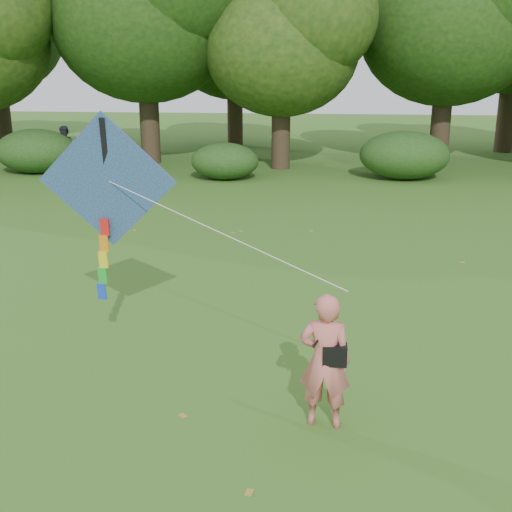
# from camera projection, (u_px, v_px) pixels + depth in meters

# --- Properties ---
(ground) EXTENTS (100.00, 100.00, 0.00)m
(ground) POSITION_uv_depth(u_px,v_px,m) (328.00, 408.00, 8.65)
(ground) COLOR #265114
(ground) RESTS_ON ground
(man_kite_flyer) EXTENTS (0.69, 0.49, 1.78)m
(man_kite_flyer) POSITION_uv_depth(u_px,v_px,m) (325.00, 361.00, 8.01)
(man_kite_flyer) COLOR #D36763
(man_kite_flyer) RESTS_ON ground
(bystander_left) EXTENTS (1.09, 0.95, 1.90)m
(bystander_left) POSITION_uv_depth(u_px,v_px,m) (67.00, 149.00, 26.78)
(bystander_left) COLOR #23232F
(bystander_left) RESTS_ON ground
(crossbody_bag) EXTENTS (0.43, 0.20, 0.71)m
(crossbody_bag) POSITION_uv_depth(u_px,v_px,m) (334.00, 354.00, 7.94)
(crossbody_bag) COLOR black
(crossbody_bag) RESTS_ON ground
(flying_kite) EXTENTS (4.53, 2.03, 2.90)m
(flying_kite) POSITION_uv_depth(u_px,v_px,m) (108.00, 185.00, 9.43)
(flying_kite) COLOR #24659E
(flying_kite) RESTS_ON ground
(tree_line) EXTENTS (54.70, 15.30, 9.48)m
(tree_line) POSITION_uv_depth(u_px,v_px,m) (368.00, 34.00, 28.61)
(tree_line) COLOR #3A2D1E
(tree_line) RESTS_ON ground
(shrub_band) EXTENTS (39.15, 3.22, 1.88)m
(shrub_band) POSITION_uv_depth(u_px,v_px,m) (309.00, 157.00, 25.21)
(shrub_band) COLOR #264919
(shrub_band) RESTS_ON ground
(fallen_leaves) EXTENTS (9.55, 12.70, 0.01)m
(fallen_leaves) POSITION_uv_depth(u_px,v_px,m) (249.00, 297.00, 12.71)
(fallen_leaves) COLOR olive
(fallen_leaves) RESTS_ON ground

